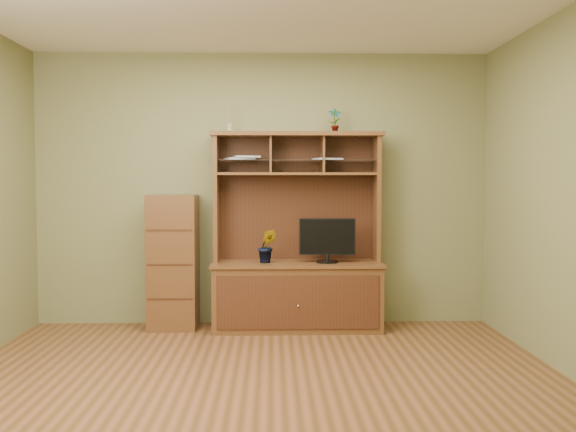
{
  "coord_description": "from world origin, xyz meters",
  "views": [
    {
      "loc": [
        0.1,
        -4.43,
        1.42
      ],
      "look_at": [
        0.24,
        1.2,
        1.12
      ],
      "focal_mm": 40.0,
      "sensor_mm": 36.0,
      "label": 1
    }
  ],
  "objects": [
    {
      "name": "room",
      "position": [
        0.0,
        0.0,
        1.35
      ],
      "size": [
        4.54,
        4.04,
        2.74
      ],
      "color": "#533317",
      "rests_on": "ground"
    },
    {
      "name": "reed_diffuser",
      "position": [
        -0.32,
        1.8,
        2.0
      ],
      "size": [
        0.05,
        0.05,
        0.25
      ],
      "color": "silver",
      "rests_on": "media_hutch"
    },
    {
      "name": "orchid_plant",
      "position": [
        0.05,
        1.65,
        0.81
      ],
      "size": [
        0.19,
        0.16,
        0.32
      ],
      "primitive_type": "imported",
      "rotation": [
        0.0,
        0.0,
        -0.07
      ],
      "color": "#2A511C",
      "rests_on": "media_hutch"
    },
    {
      "name": "media_hutch",
      "position": [
        0.34,
        1.73,
        0.52
      ],
      "size": [
        1.66,
        0.61,
        1.9
      ],
      "color": "#492914",
      "rests_on": "room"
    },
    {
      "name": "side_cabinet",
      "position": [
        -0.86,
        1.77,
        0.65
      ],
      "size": [
        0.46,
        0.42,
        1.3
      ],
      "color": "#492914",
      "rests_on": "room"
    },
    {
      "name": "top_plant",
      "position": [
        0.71,
        1.8,
        2.02
      ],
      "size": [
        0.13,
        0.09,
        0.24
      ],
      "primitive_type": "imported",
      "rotation": [
        0.0,
        0.0,
        -0.02
      ],
      "color": "#395F21",
      "rests_on": "media_hutch"
    },
    {
      "name": "magazines",
      "position": [
        0.08,
        1.81,
        1.65
      ],
      "size": [
        1.16,
        0.28,
        0.04
      ],
      "color": "#ABAAAF",
      "rests_on": "media_hutch"
    },
    {
      "name": "monitor",
      "position": [
        0.63,
        1.65,
        0.87
      ],
      "size": [
        0.54,
        0.21,
        0.42
      ],
      "rotation": [
        0.0,
        0.0,
        -0.04
      ],
      "color": "black",
      "rests_on": "media_hutch"
    }
  ]
}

